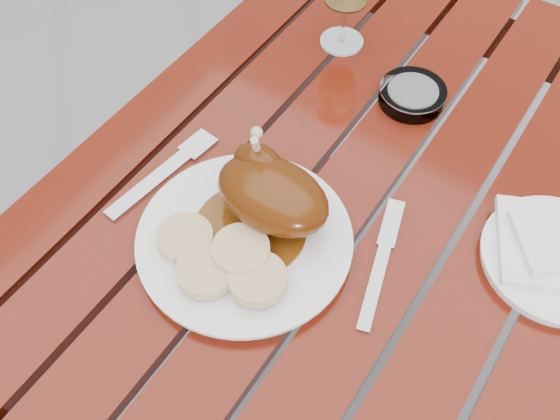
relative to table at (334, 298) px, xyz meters
The scene contains 10 objects.
ground 0.38m from the table, ahead, with size 60.00×60.00×0.00m, color slate.
table is the anchor object (origin of this frame).
dinner_plate 0.43m from the table, 111.43° to the right, with size 0.30×0.30×0.02m, color white.
roast_duck 0.46m from the table, 117.77° to the right, with size 0.18×0.18×0.12m.
bread_dumplings 0.48m from the table, 106.36° to the right, with size 0.20×0.13×0.03m.
side_plate 0.49m from the table, ahead, with size 0.21×0.21×0.02m, color white.
napkin 0.50m from the table, ahead, with size 0.15×0.14×0.01m, color white.
ashtray 0.44m from the table, 91.06° to the left, with size 0.11×0.11×0.03m, color #B2B7BC.
fork 0.48m from the table, 147.96° to the right, with size 0.02×0.19×0.01m, color gray.
knife 0.41m from the table, 46.31° to the right, with size 0.02×0.19×0.01m, color gray.
Camera 1 is at (0.23, -0.55, 1.50)m, focal length 40.00 mm.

